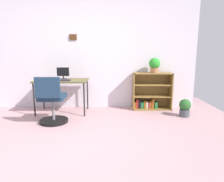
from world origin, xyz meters
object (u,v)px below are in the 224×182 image
Objects in this scene: keyboard at (61,80)px; potted_plant_on_shelf at (155,65)px; bookshelf_low at (152,93)px; office_chair at (53,103)px; desk at (63,82)px; monitor at (64,74)px; potted_plant_floor at (186,107)px.

potted_plant_on_shelf reaches higher than keyboard.
keyboard is at bearing -167.59° from bookshelf_low.
potted_plant_on_shelf is at bearing 24.84° from office_chair.
potted_plant_on_shelf is (2.02, 0.93, 0.63)m from office_chair.
desk is 0.19m from monitor.
desk is 2.04m from potted_plant_on_shelf.
potted_plant_on_shelf is at bearing 10.51° from keyboard.
potted_plant_floor is at bearing -44.54° from potted_plant_on_shelf.
monitor is at bearing 86.24° from keyboard.
keyboard is 1.15× the size of potted_plant_floor.
keyboard reaches higher than potted_plant_floor.
bookshelf_low is (1.97, 0.99, 0.00)m from office_chair.
desk is 1.99m from bookshelf_low.
keyboard is 2.02m from bookshelf_low.
keyboard is at bearing -93.76° from monitor.
desk is 2.63× the size of keyboard.
keyboard is at bearing -86.95° from desk.
keyboard is 0.48× the size of bookshelf_low.
potted_plant_on_shelf reaches higher than monitor.
potted_plant_floor is (2.53, -0.16, -0.53)m from keyboard.
potted_plant_on_shelf is at bearing 4.96° from monitor.
potted_plant_on_shelf is at bearing 6.81° from desk.
office_chair is 2.21m from bookshelf_low.
potted_plant_on_shelf is at bearing 135.46° from potted_plant_floor.
monitor is 0.29× the size of office_chair.
potted_plant_on_shelf reaches higher than desk.
keyboard is at bearing 87.34° from office_chair.
keyboard is 2.59m from potted_plant_floor.
potted_plant_on_shelf is (0.05, -0.06, 0.63)m from bookshelf_low.
keyboard is at bearing -169.49° from potted_plant_on_shelf.
keyboard is at bearing 176.44° from potted_plant_floor.
keyboard is 0.66m from office_chair.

